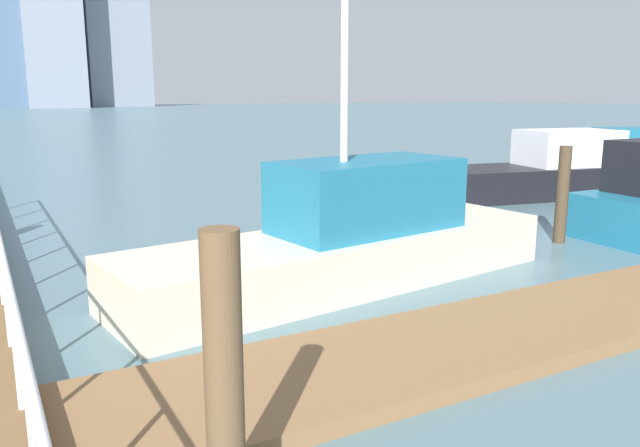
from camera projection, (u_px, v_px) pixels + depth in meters
ground_plane at (137, 219)px, 15.25m from camera, size 300.00×300.00×0.00m
floating_dock at (515, 330)px, 7.91m from camera, size 11.86×2.00×0.18m
boardwalk_railing at (19, 347)px, 4.48m from camera, size 0.06×26.09×1.08m
dock_piling_0 at (562, 195)px, 12.72m from camera, size 0.24×0.24×1.96m
dock_piling_2 at (224, 387)px, 4.22m from camera, size 0.27×0.27×2.16m
moored_boat_2 at (622, 160)px, 22.04m from camera, size 7.46×3.27×1.81m
moored_boat_3 at (549, 172)px, 18.66m from camera, size 7.35×3.51×1.92m
moored_boat_4 at (350, 238)px, 10.07m from camera, size 7.62×2.91×6.21m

